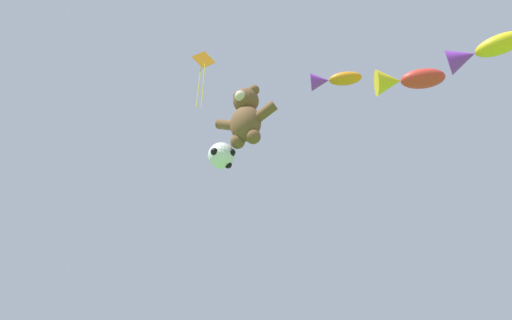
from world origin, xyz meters
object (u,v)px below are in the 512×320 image
Objects in this scene: fish_kite_crimson at (405,80)px; diamond_kite at (203,67)px; teddy_bear_kite at (246,116)px; fish_kite_tangerine at (332,80)px; fish_kite_goldfin at (480,51)px; soccer_ball_kite at (222,156)px.

diamond_kite reaches higher than fish_kite_crimson.
fish_kite_tangerine is at bearing 32.15° from teddy_bear_kite.
fish_kite_crimson is (2.25, 0.42, -0.67)m from fish_kite_tangerine.
fish_kite_crimson is 1.00× the size of fish_kite_goldfin.
teddy_bear_kite is 0.99× the size of fish_kite_crimson.
fish_kite_goldfin reaches higher than soccer_ball_kite.
diamond_kite is at bearing -164.61° from fish_kite_goldfin.
teddy_bear_kite is 5.30m from fish_kite_crimson.
teddy_bear_kite is 2.44× the size of soccer_ball_kite.
diamond_kite reaches higher than soccer_ball_kite.
fish_kite_goldfin is at bearing 16.05° from fish_kite_crimson.
fish_kite_goldfin is at bearing 15.39° from diamond_kite.
teddy_bear_kite is 1.24× the size of fish_kite_tangerine.
diamond_kite reaches higher than fish_kite_tangerine.
fish_kite_tangerine reaches higher than fish_kite_crimson.
diamond_kite is at bearing 175.60° from teddy_bear_kite.
fish_kite_crimson is (4.79, 2.02, 1.03)m from teddy_bear_kite.
fish_kite_tangerine is 5.07m from diamond_kite.
fish_kite_crimson is (5.66, 2.01, 2.27)m from soccer_ball_kite.
teddy_bear_kite is 1.50m from soccer_ball_kite.
fish_kite_tangerine is at bearing 25.05° from soccer_ball_kite.
soccer_ball_kite is at bearing 179.59° from teddy_bear_kite.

